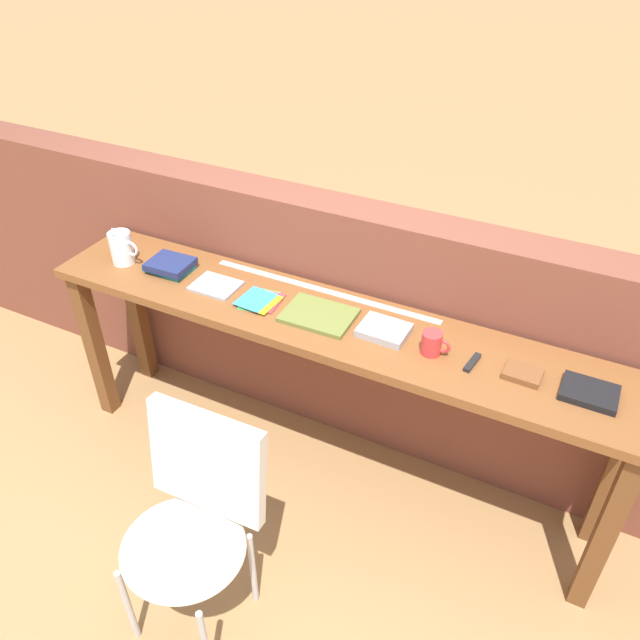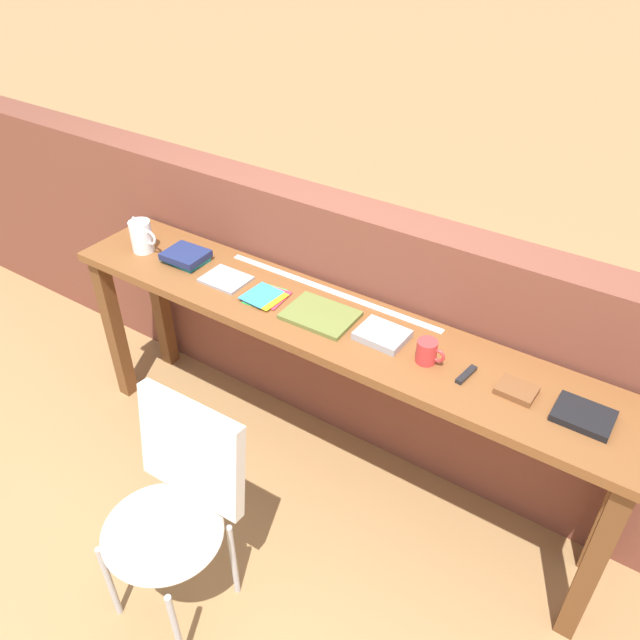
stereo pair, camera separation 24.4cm
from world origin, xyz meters
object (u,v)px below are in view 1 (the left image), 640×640
at_px(multitool_folded, 472,363).
at_px(book_open_centre, 319,315).
at_px(book_repair_rightmost, 589,393).
at_px(pitcher_white, 122,247).
at_px(book_stack_leftmost, 170,265).
at_px(mug, 432,343).
at_px(chair_white_moulded, 192,518).
at_px(pamphlet_pile_colourful, 260,301).
at_px(leather_journal_brown, 523,374).
at_px(magazine_cycling, 216,286).

bearing_deg(multitool_folded, book_open_centre, 178.91).
bearing_deg(book_repair_rightmost, pitcher_white, -178.98).
xyz_separation_m(book_stack_leftmost, mug, (1.22, -0.03, 0.02)).
relative_size(chair_white_moulded, multitool_folded, 8.10).
distance_m(pamphlet_pile_colourful, book_repair_rightmost, 1.29).
bearing_deg(book_open_centre, chair_white_moulded, -96.66).
xyz_separation_m(multitool_folded, leather_journal_brown, (0.18, 0.02, 0.00)).
bearing_deg(mug, multitool_folded, 1.19).
xyz_separation_m(magazine_cycling, book_open_centre, (0.49, 0.00, 0.00)).
relative_size(chair_white_moulded, mug, 8.10).
relative_size(book_open_centre, leather_journal_brown, 2.15).
relative_size(book_stack_leftmost, multitool_folded, 1.92).
height_order(magazine_cycling, multitool_folded, multitool_folded).
height_order(book_stack_leftmost, multitool_folded, book_stack_leftmost).
bearing_deg(book_repair_rightmost, multitool_folded, -177.21).
relative_size(chair_white_moulded, pamphlet_pile_colourful, 4.81).
bearing_deg(chair_white_moulded, leather_journal_brown, 42.82).
relative_size(pamphlet_pile_colourful, leather_journal_brown, 1.42).
bearing_deg(pitcher_white, mug, 0.09).
distance_m(chair_white_moulded, magazine_cycling, 0.98).
relative_size(mug, multitool_folded, 1.00).
relative_size(magazine_cycling, leather_journal_brown, 1.51).
xyz_separation_m(chair_white_moulded, book_repair_rightmost, (1.11, 0.82, 0.37)).
height_order(book_open_centre, mug, mug).
relative_size(book_open_centre, book_repair_rightmost, 1.50).
distance_m(book_open_centre, multitool_folded, 0.63).
xyz_separation_m(chair_white_moulded, book_stack_leftmost, (-0.67, 0.83, 0.38)).
bearing_deg(magazine_cycling, book_stack_leftmost, 175.07).
bearing_deg(chair_white_moulded, mug, 55.35).
bearing_deg(book_open_centre, book_stack_leftmost, 177.36).
bearing_deg(leather_journal_brown, pitcher_white, -177.45).
height_order(pamphlet_pile_colourful, multitool_folded, multitool_folded).
xyz_separation_m(book_open_centre, mug, (0.47, -0.02, 0.04)).
distance_m(pitcher_white, pamphlet_pile_colourful, 0.72).
height_order(book_stack_leftmost, leather_journal_brown, book_stack_leftmost).
height_order(magazine_cycling, mug, mug).
bearing_deg(book_repair_rightmost, chair_white_moulded, -143.09).
bearing_deg(mug, book_stack_leftmost, 178.37).
relative_size(mug, leather_journal_brown, 0.85).
xyz_separation_m(pitcher_white, magazine_cycling, (0.49, 0.01, -0.07)).
distance_m(book_stack_leftmost, mug, 1.22).
relative_size(chair_white_moulded, book_repair_rightmost, 4.79).
relative_size(book_stack_leftmost, pamphlet_pile_colourful, 1.14).
bearing_deg(pitcher_white, book_open_centre, 1.03).
relative_size(multitool_folded, leather_journal_brown, 0.85).
height_order(pitcher_white, book_open_centre, pitcher_white).
bearing_deg(pitcher_white, multitool_folded, 0.20).
xyz_separation_m(pitcher_white, pamphlet_pile_colourful, (0.72, 0.00, -0.07)).
bearing_deg(book_repair_rightmost, book_open_centre, -179.35).
distance_m(pitcher_white, magazine_cycling, 0.49).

